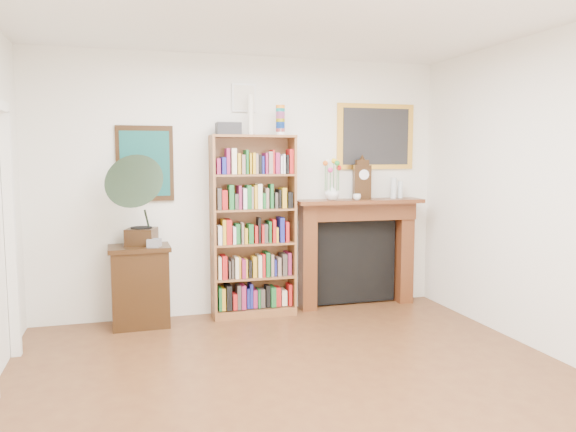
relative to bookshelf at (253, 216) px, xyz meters
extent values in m
cube|color=#512B18|center=(-0.06, -2.32, -1.09)|extent=(4.50, 5.00, 0.01)
cube|color=white|center=(-0.06, 0.18, 0.31)|extent=(4.50, 0.01, 2.80)
cube|color=white|center=(-2.26, -0.65, -0.04)|extent=(0.08, 0.08, 2.10)
cube|color=black|center=(-1.11, 0.16, 0.56)|extent=(0.58, 0.03, 0.78)
cube|color=#11504C|center=(-1.11, 0.14, 0.56)|extent=(0.50, 0.01, 0.67)
cube|color=white|center=(-0.06, 0.16, 1.26)|extent=(0.26, 0.03, 0.30)
cube|color=silver|center=(-0.06, 0.14, 1.26)|extent=(0.22, 0.01, 0.26)
cube|color=gold|center=(1.49, 0.16, 0.86)|extent=(0.95, 0.03, 0.75)
cube|color=#262628|center=(1.49, 0.14, 0.86)|extent=(0.82, 0.01, 0.65)
cube|color=brown|center=(-0.43, 0.00, -0.12)|extent=(0.03, 0.32, 1.95)
cube|color=brown|center=(0.43, 0.00, -0.12)|extent=(0.03, 0.32, 1.95)
cube|color=brown|center=(0.00, 0.00, 0.85)|extent=(0.90, 0.34, 0.03)
cube|color=brown|center=(0.00, 0.00, -1.05)|extent=(0.90, 0.34, 0.08)
cube|color=brown|center=(0.00, 0.15, -0.12)|extent=(0.90, 0.04, 1.95)
cube|color=brown|center=(0.00, 0.00, -0.67)|extent=(0.85, 0.32, 0.02)
cube|color=brown|center=(0.00, 0.00, -0.30)|extent=(0.85, 0.32, 0.02)
cube|color=brown|center=(0.00, 0.00, 0.07)|extent=(0.85, 0.32, 0.02)
cube|color=brown|center=(0.00, 0.00, 0.44)|extent=(0.85, 0.32, 0.02)
cube|color=black|center=(-1.20, -0.06, -0.68)|extent=(0.61, 0.45, 0.83)
cube|color=#502212|center=(0.63, 0.05, -0.49)|extent=(0.17, 0.22, 1.19)
cube|color=#502212|center=(1.83, 0.05, -0.49)|extent=(0.17, 0.22, 1.19)
cube|color=#502212|center=(1.23, 0.05, 0.01)|extent=(1.37, 0.27, 0.20)
cube|color=#502212|center=(1.23, 0.01, 0.13)|extent=(1.48, 0.41, 0.04)
cube|color=black|center=(1.23, 0.13, -0.59)|extent=(0.99, 0.09, 0.96)
cube|color=black|center=(-1.17, 0.00, -0.18)|extent=(0.35, 0.35, 0.17)
cylinder|color=black|center=(-1.17, 0.00, -0.09)|extent=(0.27, 0.27, 0.01)
cone|color=#2B3F2D|center=(-1.17, -0.17, 0.29)|extent=(0.74, 0.83, 0.72)
cube|color=#A3A3AF|center=(-1.05, -0.16, -0.22)|extent=(0.15, 0.15, 0.08)
cube|color=black|center=(1.28, 0.05, 0.34)|extent=(0.21, 0.13, 0.39)
cylinder|color=white|center=(1.28, 0.00, 0.43)|extent=(0.11, 0.03, 0.11)
cube|color=black|center=(1.28, 0.05, 0.56)|extent=(0.15, 0.11, 0.07)
imported|color=silver|center=(0.89, -0.01, 0.23)|extent=(0.20, 0.20, 0.17)
imported|color=white|center=(1.17, -0.08, 0.18)|extent=(0.09, 0.09, 0.07)
cylinder|color=silver|center=(1.67, 0.04, 0.27)|extent=(0.07, 0.07, 0.24)
cylinder|color=silver|center=(1.77, 0.06, 0.25)|extent=(0.06, 0.06, 0.20)
camera|label=1|loc=(-1.31, -5.85, 0.65)|focal=35.00mm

